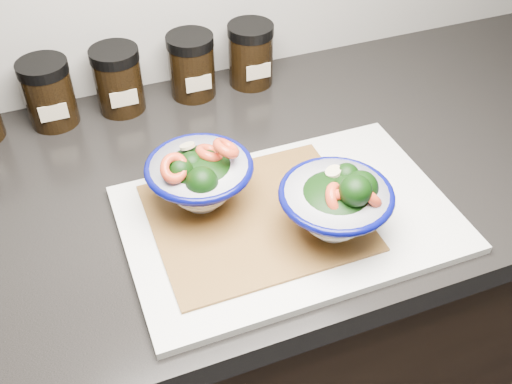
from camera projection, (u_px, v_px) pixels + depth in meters
name	position (u px, v px, depth m)	size (l,w,h in m)	color
cabinet	(223.00, 355.00, 1.21)	(3.43, 0.58, 0.86)	black
countertop	(212.00, 190.00, 0.91)	(3.50, 0.60, 0.04)	black
cutting_board	(289.00, 219.00, 0.83)	(0.45, 0.30, 0.01)	silver
bamboo_mat	(256.00, 217.00, 0.82)	(0.28, 0.24, 0.00)	olive
bowl_left	(200.00, 177.00, 0.81)	(0.15, 0.15, 0.11)	white
bowl_right	(338.00, 203.00, 0.77)	(0.15, 0.15, 0.10)	white
spice_jar_b	(49.00, 93.00, 0.98)	(0.08, 0.08, 0.11)	black
spice_jar_c	(118.00, 80.00, 1.01)	(0.08, 0.08, 0.11)	black
spice_jar_d	(192.00, 66.00, 1.04)	(0.08, 0.08, 0.11)	black
spice_jar_e	(251.00, 54.00, 1.07)	(0.08, 0.08, 0.11)	black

